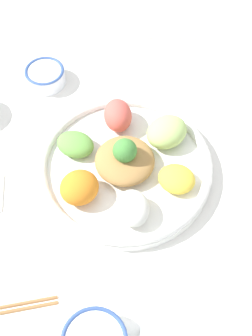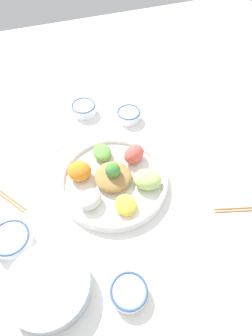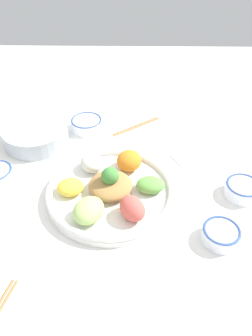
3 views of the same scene
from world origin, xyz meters
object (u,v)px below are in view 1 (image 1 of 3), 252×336
(sauce_bowl_dark, at_px, (45,75))
(serving_spoon_main, at_px, (178,37))
(serving_spoon_extra, at_px, (1,178))
(salad_platter, at_px, (125,164))

(sauce_bowl_dark, xyz_separation_m, serving_spoon_main, (0.28, -0.23, -0.02))
(sauce_bowl_dark, distance_m, serving_spoon_main, 0.36)
(serving_spoon_main, distance_m, serving_spoon_extra, 0.58)
(serving_spoon_main, relative_size, serving_spoon_extra, 1.10)
(salad_platter, distance_m, serving_spoon_extra, 0.26)
(serving_spoon_main, bearing_deg, salad_platter, 71.89)
(serving_spoon_main, height_order, serving_spoon_extra, same)
(serving_spoon_extra, bearing_deg, salad_platter, 89.52)
(sauce_bowl_dark, bearing_deg, serving_spoon_extra, -168.97)
(sauce_bowl_dark, height_order, serving_spoon_extra, sauce_bowl_dark)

